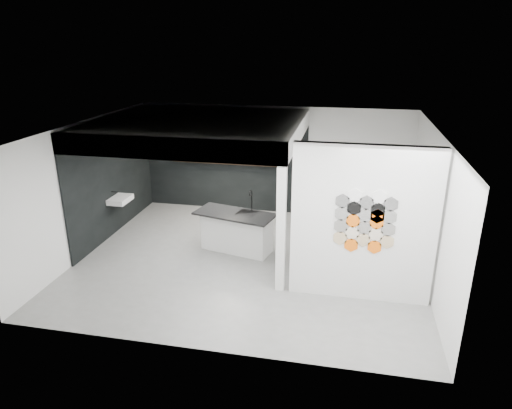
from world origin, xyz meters
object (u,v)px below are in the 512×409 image
object	(u,v)px
glass_vase	(278,162)
kettle	(265,162)
wall_basin	(120,200)
partition_panel	(363,225)
glass_bowl	(278,163)
bottle_dark	(206,158)
stockpot	(195,157)
kitchen_island	(237,231)
utensil_cup	(208,159)

from	to	relation	value
glass_vase	kettle	bearing A→B (deg)	180.00
wall_basin	glass_vase	distance (m)	4.01
partition_panel	glass_bowl	world-z (taller)	partition_panel
glass_vase	bottle_dark	size ratio (longest dim) A/B	0.81
stockpot	glass_vase	xyz separation A→B (m)	(2.23, 0.00, -0.03)
wall_basin	stockpot	distance (m)	2.44
kitchen_island	utensil_cup	distance (m)	2.93
partition_panel	bottle_dark	xyz separation A→B (m)	(-4.01, 3.87, 0.00)
kitchen_island	glass_bowl	xyz separation A→B (m)	(0.51, 2.43, 0.92)
partition_panel	bottle_dark	world-z (taller)	partition_panel
kitchen_island	partition_panel	bearing A→B (deg)	-15.60
wall_basin	kettle	world-z (taller)	kettle
wall_basin	kettle	distance (m)	3.72
bottle_dark	utensil_cup	size ratio (longest dim) A/B	1.69
partition_panel	stockpot	world-z (taller)	partition_panel
kitchen_island	glass_bowl	world-z (taller)	glass_bowl
kettle	kitchen_island	bearing A→B (deg)	-78.40
stockpot	utensil_cup	xyz separation A→B (m)	(0.36, 0.00, -0.05)
kitchen_island	stockpot	bearing A→B (deg)	138.71
wall_basin	stockpot	xyz separation A→B (m)	(1.16, 2.07, 0.57)
glass_vase	utensil_cup	size ratio (longest dim) A/B	1.36
stockpot	kettle	xyz separation A→B (m)	(1.89, 0.00, -0.03)
stockpot	glass_vase	bearing A→B (deg)	0.00
glass_vase	kitchen_island	bearing A→B (deg)	-101.83
glass_vase	glass_bowl	bearing A→B (deg)	0.00
wall_basin	glass_bowl	distance (m)	4.00
bottle_dark	partition_panel	bearing A→B (deg)	-43.97
bottle_dark	utensil_cup	xyz separation A→B (m)	(0.06, 0.00, -0.03)
glass_bowl	wall_basin	bearing A→B (deg)	-148.65
wall_basin	bottle_dark	world-z (taller)	bottle_dark
partition_panel	utensil_cup	distance (m)	5.52
partition_panel	kitchen_island	size ratio (longest dim) A/B	1.54
wall_basin	glass_vase	world-z (taller)	glass_vase
kitchen_island	kettle	distance (m)	2.61
kitchen_island	bottle_dark	bearing A→B (deg)	133.75
stockpot	utensil_cup	size ratio (longest dim) A/B	2.37
wall_basin	bottle_dark	size ratio (longest dim) A/B	3.57
partition_panel	kettle	world-z (taller)	partition_panel
kitchen_island	glass_bowl	size ratio (longest dim) A/B	11.40
utensil_cup	wall_basin	bearing A→B (deg)	-126.35
kettle	bottle_dark	size ratio (longest dim) A/B	0.94
glass_bowl	utensil_cup	size ratio (longest dim) A/B	1.60
partition_panel	bottle_dark	size ratio (longest dim) A/B	16.65
kitchen_island	bottle_dark	size ratio (longest dim) A/B	10.83
glass_vase	utensil_cup	bearing A→B (deg)	180.00
kettle	glass_bowl	distance (m)	0.34
kettle	utensil_cup	xyz separation A→B (m)	(-1.53, 0.00, -0.02)
kettle	glass_vase	size ratio (longest dim) A/B	1.17
partition_panel	bottle_dark	distance (m)	5.57
wall_basin	stockpot	size ratio (longest dim) A/B	2.55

